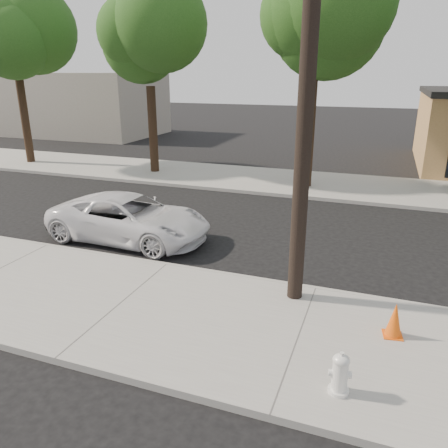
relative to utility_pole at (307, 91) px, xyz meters
The scene contains 12 objects.
ground 6.51m from the utility_pole, 143.13° to the left, with size 120.00×120.00×0.00m, color black.
near_sidewalk 6.07m from the utility_pole, 156.04° to the right, with size 90.00×4.40×0.15m, color gray.
far_sidewalk 12.64m from the utility_pole, 107.82° to the left, with size 90.00×5.00×0.15m, color gray.
curb_near 5.89m from the utility_pole, behind, with size 90.00×0.12×0.16m, color #9E9B93.
building_far 32.82m from the utility_pole, 136.11° to the left, with size 14.00×8.00×5.00m, color gray.
utility_pole is the anchor object (origin of this frame).
tree_a 20.43m from the utility_pole, 148.77° to the left, with size 4.65×4.50×9.00m.
tree_b 14.37m from the utility_pole, 131.18° to the left, with size 4.34×4.20×8.45m.
tree_c 10.66m from the utility_pole, 97.63° to the left, with size 4.96×4.80×9.55m.
police_cruiser 7.27m from the utility_pole, 159.20° to the left, with size 2.37×5.14×1.43m, color white.
fire_hydrant 5.29m from the utility_pole, 65.90° to the right, with size 0.38×0.34×0.70m.
traffic_cone 4.80m from the utility_pole, 23.38° to the right, with size 0.42×0.42×0.71m.
Camera 1 is at (5.17, -11.69, 5.04)m, focal length 35.00 mm.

